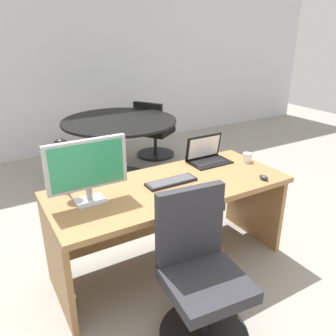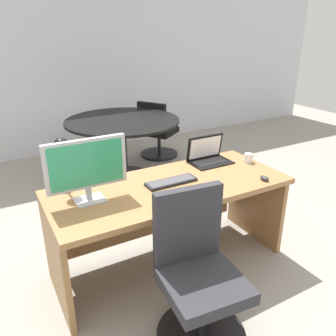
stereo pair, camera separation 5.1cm
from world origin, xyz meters
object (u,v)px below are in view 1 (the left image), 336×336
at_px(monitor, 87,167).
at_px(coffee_mug, 247,157).
at_px(desk_lamp, 62,154).
at_px(laptop, 206,153).
at_px(mouse, 264,177).
at_px(keyboard, 171,182).
at_px(meeting_chair_near, 154,135).
at_px(desk, 167,204).
at_px(office_chair, 201,282).
at_px(meeting_table, 120,134).

height_order(monitor, coffee_mug, monitor).
distance_m(monitor, desk_lamp, 0.25).
distance_m(laptop, mouse, 0.58).
distance_m(laptop, keyboard, 0.57).
bearing_deg(meeting_chair_near, desk, -115.69).
bearing_deg(desk, mouse, -26.68).
distance_m(keyboard, coffee_mug, 0.80).
distance_m(desk, laptop, 0.62).
bearing_deg(office_chair, coffee_mug, 36.08).
relative_size(keyboard, mouse, 4.83).
height_order(keyboard, meeting_table, meeting_table).
height_order(monitor, meeting_table, monitor).
height_order(laptop, office_chair, same).
bearing_deg(desk_lamp, desk, -17.28).
height_order(monitor, meeting_chair_near, monitor).
xyz_separation_m(desk_lamp, office_chair, (0.52, -0.93, -0.63)).
bearing_deg(laptop, meeting_chair_near, 74.50).
bearing_deg(coffee_mug, keyboard, -176.89).
bearing_deg(meeting_chair_near, coffee_mug, -96.97).
height_order(keyboard, mouse, mouse).
bearing_deg(meeting_table, keyboard, -100.63).
distance_m(keyboard, office_chair, 0.80).
distance_m(monitor, meeting_table, 2.05).
relative_size(keyboard, office_chair, 0.42).
xyz_separation_m(laptop, mouse, (0.14, -0.55, -0.05)).
bearing_deg(desk_lamp, mouse, -22.00).
distance_m(mouse, office_chair, 1.00).
relative_size(desk, desk_lamp, 4.51).
bearing_deg(desk, meeting_chair_near, 64.31).
bearing_deg(monitor, desk_lamp, 113.93).
height_order(keyboard, meeting_chair_near, meeting_chair_near).
bearing_deg(keyboard, laptop, 25.97).
relative_size(desk, keyboard, 4.54).
height_order(office_chair, meeting_chair_near, office_chair).
bearing_deg(mouse, meeting_table, 98.48).
bearing_deg(meeting_table, desk_lamp, -124.44).
relative_size(coffee_mug, meeting_table, 0.07).
bearing_deg(coffee_mug, meeting_table, 104.80).
bearing_deg(monitor, mouse, -14.50).
xyz_separation_m(coffee_mug, meeting_table, (-0.46, 1.75, -0.17)).
bearing_deg(desk, monitor, -179.47).
bearing_deg(desk_lamp, meeting_table, 55.56).
bearing_deg(desk_lamp, monitor, -66.07).
bearing_deg(coffee_mug, desk, -178.84).
xyz_separation_m(keyboard, mouse, (0.65, -0.31, 0.01)).
bearing_deg(desk, office_chair, -104.72).
bearing_deg(meeting_chair_near, mouse, -99.25).
height_order(monitor, desk_lamp, monitor).
height_order(desk, office_chair, office_chair).
xyz_separation_m(mouse, meeting_table, (-0.31, 2.10, -0.15)).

